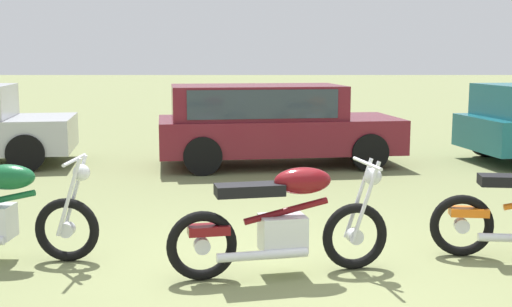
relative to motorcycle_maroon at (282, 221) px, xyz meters
name	(u,v)px	position (x,y,z in m)	size (l,w,h in m)	color
ground_plane	(276,271)	(-0.05, 0.08, -0.49)	(120.00, 120.00, 0.00)	olive
motorcycle_maroon	(282,221)	(0.00, 0.00, 0.00)	(2.00, 0.81, 1.02)	black
car_burgundy	(267,119)	(-0.03, 5.85, 0.35)	(4.44, 2.34, 1.43)	maroon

